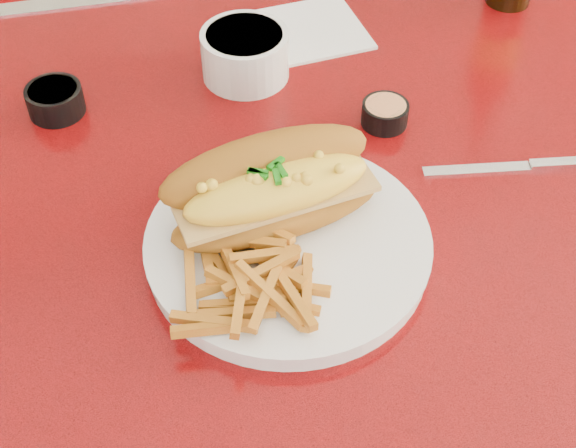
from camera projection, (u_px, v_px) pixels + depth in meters
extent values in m
cube|color=red|center=(280.00, 199.00, 0.84)|extent=(1.20, 0.80, 0.04)
cylinder|color=silver|center=(282.00, 391.00, 1.12)|extent=(0.09, 0.09, 0.72)
cube|color=#A60B0D|center=(203.00, 121.00, 1.74)|extent=(1.20, 0.50, 0.45)
cylinder|color=white|center=(288.00, 247.00, 0.75)|extent=(0.35, 0.35, 0.02)
cylinder|color=white|center=(288.00, 239.00, 0.75)|extent=(0.35, 0.35, 0.00)
ellipsoid|color=#9B5F19|center=(277.00, 210.00, 0.75)|extent=(0.21, 0.10, 0.04)
cube|color=tan|center=(277.00, 197.00, 0.73)|extent=(0.19, 0.08, 0.01)
ellipsoid|color=yellow|center=(277.00, 189.00, 0.73)|extent=(0.19, 0.08, 0.04)
ellipsoid|color=#9B5F19|center=(266.00, 167.00, 0.74)|extent=(0.22, 0.11, 0.08)
cube|color=silver|center=(228.00, 214.00, 0.77)|extent=(0.05, 0.11, 0.00)
cube|color=silver|center=(193.00, 175.00, 0.81)|extent=(0.03, 0.03, 0.00)
cylinder|color=white|center=(245.00, 55.00, 0.93)|extent=(0.13, 0.13, 0.06)
cylinder|color=black|center=(244.00, 36.00, 0.91)|extent=(0.11, 0.11, 0.01)
cylinder|color=black|center=(55.00, 100.00, 0.89)|extent=(0.08, 0.08, 0.03)
cylinder|color=#D2804C|center=(53.00, 91.00, 0.88)|extent=(0.07, 0.07, 0.01)
cylinder|color=black|center=(385.00, 114.00, 0.88)|extent=(0.06, 0.06, 0.03)
cylinder|color=#D2804C|center=(386.00, 106.00, 0.87)|extent=(0.05, 0.05, 0.01)
cube|color=silver|center=(476.00, 169.00, 0.84)|extent=(0.11, 0.03, 0.00)
cube|color=silver|center=(561.00, 163.00, 0.84)|extent=(0.07, 0.02, 0.01)
cube|color=white|center=(311.00, 30.00, 1.01)|extent=(0.14, 0.14, 0.00)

